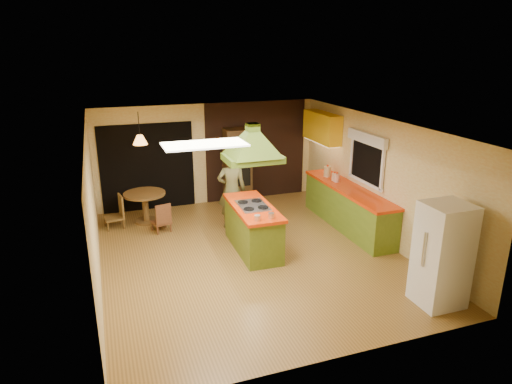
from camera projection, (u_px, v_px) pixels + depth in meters
name	position (u px, v px, depth m)	size (l,w,h in m)	color
ground	(251.00, 254.00, 8.79)	(6.50, 6.50, 0.00)	olive
room_walls	(250.00, 193.00, 8.40)	(5.50, 6.50, 6.50)	beige
ceiling_plane	(250.00, 126.00, 8.01)	(6.50, 6.50, 0.00)	silver
brick_panel	(256.00, 151.00, 11.69)	(2.64, 0.03, 2.50)	#381E14
nook_opening	(148.00, 167.00, 10.89)	(2.20, 0.03, 2.10)	black
right_counter	(348.00, 207.00, 9.96)	(0.62, 3.05, 0.92)	olive
upper_cabinets	(322.00, 127.00, 10.97)	(0.34, 1.40, 0.70)	yellow
window_right	(367.00, 150.00, 9.45)	(0.12, 1.35, 1.06)	black
fluor_panel	(205.00, 144.00, 6.60)	(1.20, 0.60, 0.03)	white
kitchen_island	(253.00, 228.00, 8.87)	(0.78, 1.84, 0.93)	#5B6D1B
range_hood	(253.00, 137.00, 8.31)	(1.04, 0.75, 0.79)	#4E691A
man	(232.00, 190.00, 9.86)	(0.62, 0.41, 1.70)	brown
refrigerator	(442.00, 255.00, 6.92)	(0.67, 0.64, 1.64)	white
wall_oven	(237.00, 167.00, 11.34)	(0.64, 0.62, 1.90)	#4B3118
dining_table	(145.00, 202.00, 10.24)	(0.93, 0.93, 0.70)	brown
chair_left	(113.00, 212.00, 9.96)	(0.40, 0.40, 0.73)	brown
chair_near	(161.00, 217.00, 9.78)	(0.36, 0.36, 0.66)	brown
pendant_lamp	(140.00, 140.00, 9.79)	(0.32, 0.32, 0.20)	#FF9E3F
canister_large	(327.00, 172.00, 10.58)	(0.16, 0.16, 0.24)	beige
canister_medium	(337.00, 178.00, 10.19)	(0.13, 0.13, 0.18)	beige
canister_small	(334.00, 177.00, 10.28)	(0.13, 0.13, 0.17)	beige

